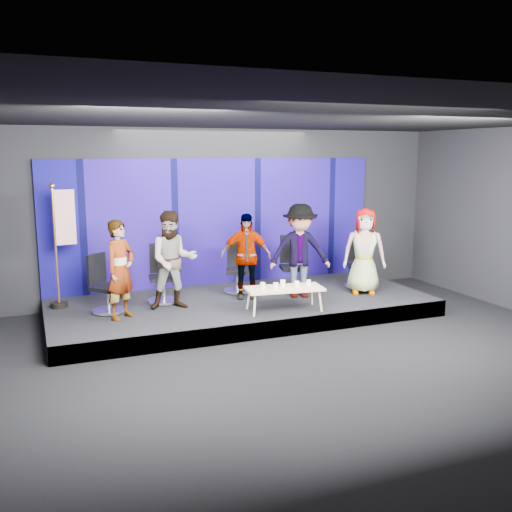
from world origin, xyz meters
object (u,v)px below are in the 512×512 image
at_px(mug_b, 276,286).
at_px(mug_d, 297,284).
at_px(coffee_table, 284,289).
at_px(chair_d, 293,273).
at_px(panelist_c, 246,256).
at_px(panelist_e, 364,251).
at_px(panelist_a, 120,270).
at_px(flag_stand, 62,242).
at_px(panelist_d, 300,251).
at_px(chair_a, 106,293).
at_px(mug_e, 308,282).
at_px(chair_c, 238,276).
at_px(mug_c, 283,283).
at_px(panelist_b, 173,260).
at_px(mug_a, 263,286).
at_px(chair_b, 163,283).
at_px(chair_e, 359,271).

bearing_deg(mug_b, mug_d, 0.18).
bearing_deg(mug_d, coffee_table, 170.35).
xyz_separation_m(chair_d, mug_b, (-0.95, -1.31, 0.10)).
xyz_separation_m(panelist_c, panelist_e, (2.27, -0.51, 0.03)).
distance_m(panelist_a, flag_stand, 1.43).
bearing_deg(mug_d, panelist_d, 60.87).
bearing_deg(coffee_table, chair_d, 58.67).
xyz_separation_m(chair_a, mug_d, (3.12, -1.07, 0.13)).
xyz_separation_m(mug_e, flag_stand, (-4.00, 1.67, 0.71)).
relative_size(chair_c, panelist_e, 0.60).
relative_size(panelist_d, panelist_e, 1.07).
distance_m(mug_c, flag_stand, 3.94).
relative_size(panelist_b, mug_a, 16.41).
height_order(mug_c, mug_d, mug_c).
bearing_deg(coffee_table, chair_a, 160.37).
height_order(panelist_e, mug_b, panelist_e).
height_order(chair_b, panelist_d, panelist_d).
relative_size(panelist_d, mug_c, 16.97).
distance_m(panelist_b, chair_c, 1.72).
bearing_deg(flag_stand, chair_a, -56.04).
relative_size(panelist_a, coffee_table, 1.17).
bearing_deg(panelist_b, panelist_e, 3.28).
bearing_deg(chair_c, panelist_c, -72.74).
height_order(panelist_c, chair_d, panelist_c).
relative_size(panelist_a, mug_c, 15.68).
height_order(chair_d, mug_e, chair_d).
bearing_deg(chair_d, panelist_d, -87.32).
bearing_deg(chair_e, mug_c, -130.58).
distance_m(chair_c, mug_d, 1.70).
bearing_deg(chair_c, mug_a, -74.20).
distance_m(chair_d, flag_stand, 4.39).
bearing_deg(panelist_b, coffee_table, -18.53).
bearing_deg(mug_a, panelist_a, 167.60).
distance_m(panelist_e, mug_a, 2.43).
xyz_separation_m(chair_d, coffee_table, (-0.77, -1.27, 0.02)).
height_order(panelist_b, mug_b, panelist_b).
height_order(panelist_c, chair_e, panelist_c).
distance_m(panelist_c, mug_a, 1.07).
relative_size(panelist_d, flag_stand, 0.81).
bearing_deg(mug_e, mug_d, -168.47).
bearing_deg(panelist_d, chair_c, 153.67).
bearing_deg(panelist_b, mug_d, -16.83).
bearing_deg(mug_d, chair_d, 67.16).
height_order(mug_b, flag_stand, flag_stand).
xyz_separation_m(chair_a, mug_c, (2.92, -0.91, 0.13)).
bearing_deg(flag_stand, mug_d, -34.53).
bearing_deg(panelist_b, chair_e, 10.32).
xyz_separation_m(chair_b, mug_d, (2.05, -1.39, 0.11)).
bearing_deg(chair_d, chair_a, -162.34).
relative_size(chair_a, panelist_e, 0.61).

